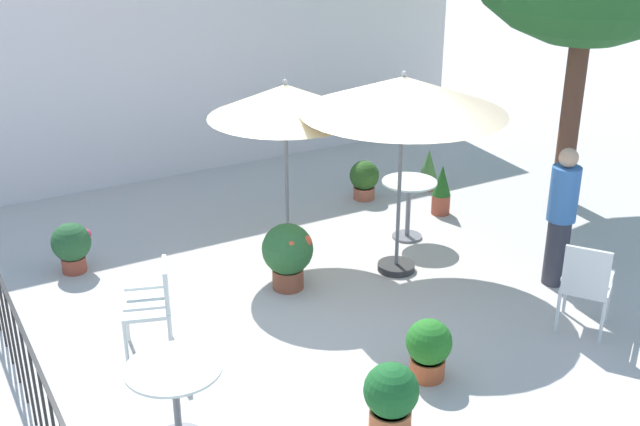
{
  "coord_description": "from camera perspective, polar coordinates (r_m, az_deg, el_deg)",
  "views": [
    {
      "loc": [
        -4.03,
        -6.58,
        4.21
      ],
      "look_at": [
        0.0,
        0.39,
        0.83
      ],
      "focal_mm": 43.83,
      "sensor_mm": 36.0,
      "label": 1
    }
  ],
  "objects": [
    {
      "name": "potted_plant_5",
      "position": [
        9.56,
        -17.68,
        -2.23
      ],
      "size": [
        0.47,
        0.46,
        0.61
      ],
      "color": "#984330",
      "rests_on": "ground"
    },
    {
      "name": "cafe_table_1",
      "position": [
        9.98,
        6.49,
        1.04
      ],
      "size": [
        0.7,
        0.7,
        0.78
      ],
      "color": "white",
      "rests_on": "ground"
    },
    {
      "name": "potted_plant_1",
      "position": [
        6.65,
        5.21,
        -13.14
      ],
      "size": [
        0.47,
        0.47,
        0.6
      ],
      "color": "#C2673C",
      "rests_on": "ground"
    },
    {
      "name": "patio_umbrella_0",
      "position": [
        8.97,
        -2.54,
        8.04
      ],
      "size": [
        1.81,
        1.81,
        2.2
      ],
      "color": "#2D2D2D",
      "rests_on": "ground"
    },
    {
      "name": "potted_plant_4",
      "position": [
        8.71,
        -2.35,
        -2.89
      ],
      "size": [
        0.58,
        0.58,
        0.77
      ],
      "color": "brown",
      "rests_on": "ground"
    },
    {
      "name": "potted_plant_7",
      "position": [
        10.86,
        8.87,
        1.68
      ],
      "size": [
        0.26,
        0.26,
        0.71
      ],
      "color": "#A34933",
      "rests_on": "ground"
    },
    {
      "name": "patio_chair_1",
      "position": [
        8.25,
        18.86,
        -4.8
      ],
      "size": [
        0.67,
        0.66,
        0.99
      ],
      "color": "silver",
      "rests_on": "ground"
    },
    {
      "name": "cafe_table_0",
      "position": [
        6.46,
        -10.52,
        -12.59
      ],
      "size": [
        0.78,
        0.78,
        0.73
      ],
      "color": "white",
      "rests_on": "ground"
    },
    {
      "name": "villa_facade",
      "position": [
        12.25,
        -10.39,
        11.0
      ],
      "size": [
        10.01,
        0.3,
        3.57
      ],
      "primitive_type": "cube",
      "color": "white",
      "rests_on": "ground"
    },
    {
      "name": "terrace_railing",
      "position": [
        7.49,
        -21.77,
        -7.15
      ],
      "size": [
        0.03,
        5.27,
        1.01
      ],
      "color": "black",
      "rests_on": "ground"
    },
    {
      "name": "patio_chair_0",
      "position": [
        7.69,
        -12.01,
        -6.32
      ],
      "size": [
        0.57,
        0.57,
        0.92
      ],
      "color": "silver",
      "rests_on": "ground"
    },
    {
      "name": "potted_plant_2",
      "position": [
        11.72,
        7.92,
        3.28
      ],
      "size": [
        0.27,
        0.27,
        0.63
      ],
      "color": "#A3562A",
      "rests_on": "ground"
    },
    {
      "name": "potted_plant_0",
      "position": [
        11.29,
        3.25,
        2.53
      ],
      "size": [
        0.43,
        0.43,
        0.57
      ],
      "color": "#AD5A42",
      "rests_on": "ground"
    },
    {
      "name": "ground_plane",
      "position": [
        8.79,
        1.29,
        -5.85
      ],
      "size": [
        60.0,
        60.0,
        0.0
      ],
      "primitive_type": "plane",
      "color": "beige"
    },
    {
      "name": "patio_umbrella_1",
      "position": [
        8.59,
        6.1,
        8.49
      ],
      "size": [
        2.29,
        2.29,
        2.39
      ],
      "color": "#2D2D2D",
      "rests_on": "ground"
    },
    {
      "name": "potted_plant_6",
      "position": [
        7.3,
        7.94,
        -9.7
      ],
      "size": [
        0.43,
        0.43,
        0.59
      ],
      "color": "#B4522E",
      "rests_on": "ground"
    },
    {
      "name": "standing_person",
      "position": [
        9.05,
        17.2,
        -0.21
      ],
      "size": [
        0.44,
        0.44,
        1.62
      ],
      "color": "#33333D",
      "rests_on": "ground"
    }
  ]
}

